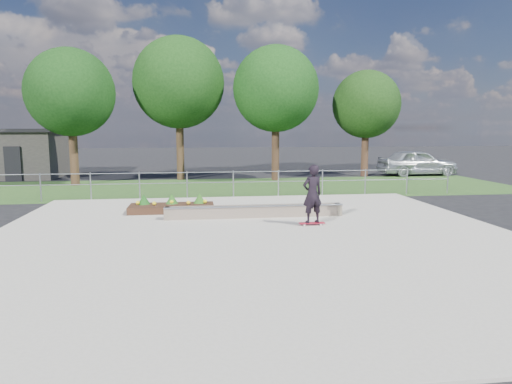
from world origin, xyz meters
TOP-DOWN VIEW (x-y plane):
  - ground at (0.00, 0.00)m, footprint 120.00×120.00m
  - grass_verge at (0.00, 11.00)m, footprint 30.00×8.00m
  - concrete_slab at (0.00, 0.00)m, footprint 15.00×15.00m
  - fence at (0.00, 7.50)m, footprint 20.06×0.06m
  - tree_far_left at (-8.00, 13.00)m, footprint 4.55×4.55m
  - tree_mid_left at (-2.50, 15.00)m, footprint 5.25×5.25m
  - tree_mid_right at (3.00, 14.00)m, footprint 4.90×4.90m
  - tree_far_right at (9.00, 15.50)m, footprint 4.20×4.20m
  - grind_ledge at (0.32, 2.79)m, footprint 6.00×0.44m
  - planter_bed at (-2.50, 4.27)m, footprint 3.00×1.20m
  - skateboarder at (1.92, 1.28)m, footprint 0.80×0.58m
  - parked_car at (12.52, 15.45)m, footprint 4.98×2.03m

SIDE VIEW (x-z plane):
  - ground at x=0.00m, z-range 0.00..0.00m
  - grass_verge at x=0.00m, z-range 0.00..0.02m
  - concrete_slab at x=0.00m, z-range 0.00..0.06m
  - planter_bed at x=-2.50m, z-range -0.06..0.55m
  - grind_ledge at x=0.32m, z-range 0.05..0.48m
  - fence at x=0.00m, z-range 0.17..1.37m
  - parked_car at x=12.52m, z-range 0.00..1.69m
  - skateboarder at x=1.92m, z-range 0.09..1.97m
  - tree_far_right at x=9.00m, z-range 1.18..7.78m
  - tree_far_left at x=-8.00m, z-range 1.28..8.43m
  - tree_mid_right at x=3.00m, z-range 1.38..9.08m
  - tree_mid_left at x=-2.50m, z-range 1.48..9.73m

